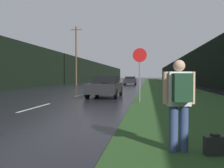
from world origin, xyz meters
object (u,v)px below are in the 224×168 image
at_px(suitcase, 215,146).
at_px(car_passing_far, 130,81).
at_px(hitchhiker_with_backpack, 179,100).
at_px(car_passing_near, 105,86).
at_px(stop_sign, 140,69).

xyz_separation_m(suitcase, car_passing_far, (-3.92, 34.23, 0.53)).
relative_size(hitchhiker_with_backpack, car_passing_far, 0.36).
bearing_deg(car_passing_near, suitcase, 108.90).
bearing_deg(suitcase, hitchhiker_with_backpack, 164.26).
distance_m(stop_sign, hitchhiker_with_backpack, 8.22).
height_order(car_passing_near, car_passing_far, car_passing_near).
height_order(stop_sign, hitchhiker_with_backpack, stop_sign).
height_order(suitcase, car_passing_near, car_passing_near).
xyz_separation_m(stop_sign, hitchhiker_with_backpack, (0.96, -8.12, -0.82)).
xyz_separation_m(stop_sign, car_passing_far, (-2.39, 26.04, -1.06)).
distance_m(stop_sign, car_passing_far, 26.17).
xyz_separation_m(suitcase, car_passing_near, (-3.92, 11.46, 0.53)).
height_order(stop_sign, car_passing_near, stop_sign).
bearing_deg(stop_sign, car_passing_near, 126.14).
distance_m(suitcase, car_passing_far, 34.46).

